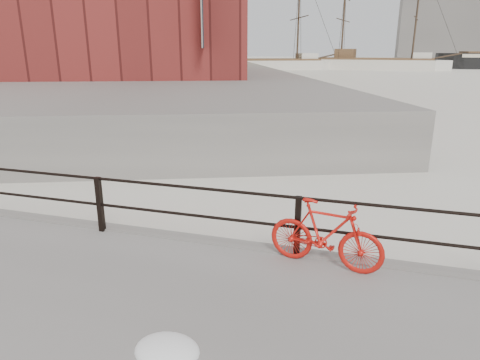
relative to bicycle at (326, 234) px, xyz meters
The scene contains 9 objects.
far_quay 81.21m from the bicycle, 117.06° to the left, with size 24.00×150.00×1.80m, color gray.
bicycle is the anchor object (origin of this frame).
schooner_mid 74.48m from the bicycle, 89.41° to the left, with size 26.00×11.00×18.96m, color beige, non-canonical shape.
schooner_left 71.42m from the bicycle, 104.48° to the left, with size 26.34×11.97×19.82m, color beige, non-canonical shape.
workboat_near 39.72m from the bicycle, 119.85° to the left, with size 13.19×4.40×7.00m, color black, non-canonical shape.
workboat_far 49.00m from the bicycle, 118.85° to the left, with size 10.27×3.55×7.00m, color black, non-canonical shape.
apartment_grey 94.18m from the bicycle, 117.63° to the left, with size 22.00×15.00×23.20m, color #A4A49F.
apartment_brick 116.82m from the bicycle, 116.52° to the left, with size 24.00×15.00×21.20m, color maroon.
industrial_west 142.43m from the bicycle, 80.67° to the left, with size 32.00×18.00×18.00m, color gray.
Camera 1 is at (-2.60, -6.20, 3.47)m, focal length 32.00 mm.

